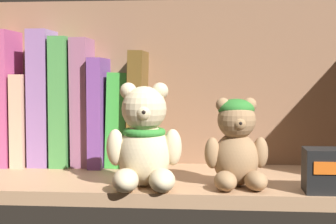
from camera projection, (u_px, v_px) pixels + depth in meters
shelf_board at (165, 183)px, 87.76cm from camera, size 78.00×26.94×2.00cm
shelf_back_panel at (173, 88)px, 100.83cm from camera, size 80.40×1.20×31.91cm
book_2 at (10, 98)px, 100.73cm from camera, size 3.36×12.73×24.15cm
book_3 at (28, 119)px, 100.66cm from camera, size 2.32×12.51×16.37cm
book_4 at (45, 98)px, 100.10cm from camera, size 3.56×10.87×24.24cm
book_5 at (66, 101)px, 99.78cm from camera, size 3.07×11.48×22.95cm
book_6 at (84, 102)px, 99.46cm from camera, size 3.13×9.87×22.80cm
book_7 at (102, 112)px, 99.27cm from camera, size 2.39×13.06×19.22cm
book_8 at (120, 119)px, 99.03cm from camera, size 3.99×9.29×16.79cm
book_9 at (139, 109)px, 98.60cm from camera, size 3.03×12.69×20.48cm
teddy_bear_larger at (144, 143)px, 78.80cm from camera, size 11.13×11.45×15.08cm
teddy_bear_smaller at (237, 145)px, 79.22cm from camera, size 9.55×9.89×12.89cm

